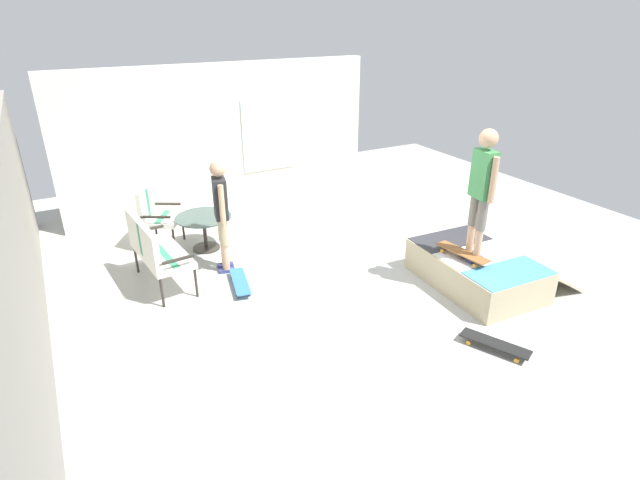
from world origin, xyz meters
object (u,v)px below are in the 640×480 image
person_watching (221,208)px  person_skater (482,185)px  patio_table (204,226)px  patio_chair_near_house (155,212)px  skateboard_spare (495,344)px  skateboard_by_bench (240,282)px  patio_bench (153,247)px  skate_ramp (477,269)px  skateboard_on_ramp (462,253)px

person_watching → person_skater: (-2.22, -2.79, 0.55)m
patio_table → person_skater: person_skater is taller
patio_chair_near_house → skateboard_spare: (-4.75, -2.77, -0.53)m
person_skater → skateboard_by_bench: bearing=60.1°
patio_chair_near_house → person_skater: bearing=-135.5°
patio_bench → skateboard_spare: 4.61m
skateboard_spare → skateboard_by_bench: bearing=36.5°
patio_table → person_watching: size_ratio=0.53×
skate_ramp → person_skater: 1.32m
skateboard_by_bench → skateboard_on_ramp: (-1.53, -2.68, 0.48)m
skate_ramp → patio_bench: size_ratio=1.45×
skateboard_on_ramp → skateboard_spare: bearing=154.4°
skate_ramp → person_skater: size_ratio=1.05×
person_watching → skateboard_on_ramp: person_watching is taller
skateboard_by_bench → skateboard_spare: size_ratio=1.02×
patio_chair_near_house → person_skater: (-3.56, -3.50, 0.93)m
skateboard_on_ramp → patio_bench: bearing=60.1°
skateboard_spare → skate_ramp: bearing=-36.6°
person_skater → skateboard_by_bench: (1.61, 2.80, -1.46)m
patio_bench → skateboard_on_ramp: size_ratio=1.58×
person_watching → person_skater: person_skater is taller
person_skater → skateboard_by_bench: size_ratio=2.17×
patio_bench → patio_chair_near_house: size_ratio=1.27×
patio_chair_near_house → skateboard_by_bench: patio_chair_near_house is taller
skate_ramp → patio_chair_near_house: size_ratio=1.85×
skate_ramp → person_watching: size_ratio=1.11×
person_skater → skateboard_on_ramp: 0.98m
person_watching → skateboard_spare: 4.09m
skateboard_by_bench → skateboard_spare: (-2.80, -2.07, 0.00)m
skate_ramp → person_watching: 3.77m
skateboard_by_bench → skateboard_spare: 3.48m
patio_table → skateboard_by_bench: 1.50m
patio_bench → person_watching: bearing=-88.6°
patio_chair_near_house → skateboard_on_ramp: bearing=-135.8°
patio_chair_near_house → person_watching: bearing=-152.2°
person_watching → patio_bench: bearing=91.4°
person_skater → skateboard_spare: size_ratio=2.21×
skateboard_spare → skateboard_on_ramp: (1.27, -0.61, 0.48)m
patio_table → person_watching: bearing=-177.0°
patio_bench → skateboard_by_bench: size_ratio=1.57×
skate_ramp → skateboard_on_ramp: 0.46m
skate_ramp → person_watching: person_watching is taller
patio_chair_near_house → skateboard_spare: 5.52m
skate_ramp → person_skater: (-0.06, 0.21, 1.30)m
skate_ramp → patio_bench: bearing=62.0°
patio_bench → patio_table: patio_bench is taller
skateboard_spare → skateboard_on_ramp: 1.49m
patio_table → person_watching: (-0.85, -0.04, 0.59)m
patio_table → person_skater: (-3.08, -2.84, 1.14)m
patio_chair_near_house → skateboard_on_ramp: (-3.48, -3.38, -0.04)m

